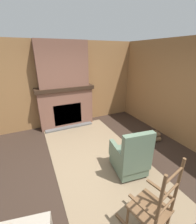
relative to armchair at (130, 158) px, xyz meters
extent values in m
plane|color=#2D2119|center=(-0.39, -0.60, -0.37)|extent=(14.00, 14.00, 0.00)
cube|color=olive|center=(-2.93, -0.60, 0.98)|extent=(0.06, 5.62, 2.70)
cube|color=olive|center=(-0.39, 1.95, 0.98)|extent=(5.62, 0.06, 2.70)
cube|color=brown|center=(-2.71, -0.60, 0.25)|extent=(0.38, 1.72, 1.23)
cube|color=black|center=(-2.56, -0.60, 0.10)|extent=(0.08, 0.89, 0.69)
cube|color=#565451|center=(-2.44, -0.60, -0.34)|extent=(0.16, 1.55, 0.06)
cube|color=black|center=(-2.71, -0.60, 0.92)|extent=(0.48, 1.82, 0.11)
cube|color=brown|center=(-2.71, -0.60, 1.64)|extent=(0.33, 1.51, 1.34)
cube|color=#7A664C|center=(-0.68, -0.42, -0.36)|extent=(3.88, 1.98, 0.01)
cube|color=#516651|center=(-0.05, 0.01, -0.19)|extent=(0.74, 0.66, 0.24)
cube|color=#516651|center=(-0.05, 0.01, -0.04)|extent=(0.77, 0.69, 0.18)
cube|color=#516651|center=(0.23, -0.03, 0.36)|extent=(0.20, 0.61, 0.62)
cube|color=#516651|center=(-0.11, -0.24, 0.15)|extent=(0.63, 0.18, 0.20)
cube|color=#516651|center=(-0.04, 0.26, 0.15)|extent=(0.63, 0.18, 0.20)
cylinder|color=#332319|center=(-0.36, -0.19, -0.34)|extent=(0.06, 0.06, 0.06)
cylinder|color=#332319|center=(-0.30, 0.29, -0.34)|extent=(0.06, 0.06, 0.06)
cylinder|color=#332319|center=(0.19, -0.27, -0.34)|extent=(0.06, 0.06, 0.06)
cylinder|color=#332319|center=(0.26, 0.21, -0.34)|extent=(0.06, 0.06, 0.06)
cube|color=brown|center=(0.97, -0.25, -0.34)|extent=(0.79, 0.22, 0.04)
cylinder|color=brown|center=(0.87, -0.67, -0.13)|extent=(0.04, 0.04, 0.38)
cylinder|color=brown|center=(0.79, -0.30, -0.13)|extent=(0.04, 0.04, 0.38)
cylinder|color=brown|center=(1.15, -0.21, -0.13)|extent=(0.04, 0.04, 0.38)
cube|color=brown|center=(1.01, -0.44, 0.07)|extent=(0.53, 0.54, 0.02)
cylinder|color=brown|center=(1.24, -0.59, 0.48)|extent=(0.04, 0.04, 0.85)
cylinder|color=brown|center=(1.15, -0.21, 0.48)|extent=(0.04, 0.04, 0.85)
cylinder|color=brown|center=(1.20, -0.40, 0.31)|extent=(0.11, 0.37, 0.03)
cylinder|color=brown|center=(1.20, -0.40, 0.55)|extent=(0.11, 0.37, 0.03)
cylinder|color=brown|center=(1.20, -0.40, 0.78)|extent=(0.11, 0.37, 0.03)
cube|color=brown|center=(1.06, -0.63, 0.27)|extent=(0.40, 0.13, 0.02)
cube|color=brown|center=(0.97, -0.25, 0.27)|extent=(0.40, 0.13, 0.02)
cylinder|color=brown|center=(-0.88, 1.38, -0.31)|extent=(0.17, 0.37, 0.12)
cylinder|color=brown|center=(-0.76, 1.36, -0.31)|extent=(0.17, 0.37, 0.12)
cylinder|color=brown|center=(-0.63, 1.35, -0.31)|extent=(0.17, 0.37, 0.12)
cylinder|color=brown|center=(-0.82, 1.37, -0.20)|extent=(0.17, 0.37, 0.12)
cylinder|color=brown|center=(-0.70, 1.35, -0.20)|extent=(0.17, 0.37, 0.12)
ellipsoid|color=#B24C42|center=(-2.75, -1.25, 1.02)|extent=(0.12, 0.12, 0.10)
cylinder|color=white|center=(-2.75, -1.25, 1.16)|extent=(0.07, 0.07, 0.18)
cube|color=brown|center=(-2.75, -0.17, 1.03)|extent=(0.17, 0.24, 0.12)
cube|color=silver|center=(-2.66, -0.17, 1.04)|extent=(0.01, 0.04, 0.02)
camera|label=1|loc=(1.94, -1.63, 1.98)|focal=24.00mm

